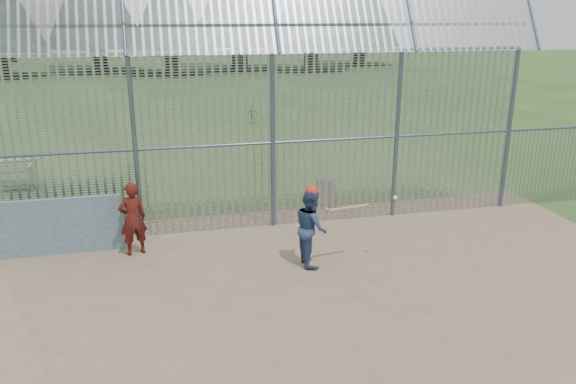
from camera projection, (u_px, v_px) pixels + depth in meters
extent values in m
plane|color=#2D511E|center=(314.00, 295.00, 9.99)|extent=(120.00, 120.00, 0.00)
cube|color=#756047|center=(322.00, 308.00, 9.52)|extent=(14.00, 10.00, 0.02)
cube|color=#38566B|center=(60.00, 226.00, 11.49)|extent=(2.50, 0.12, 1.20)
imported|color=navy|center=(311.00, 227.00, 10.97)|extent=(0.59, 0.75, 1.53)
imported|color=maroon|center=(133.00, 219.00, 11.42)|extent=(0.65, 0.52, 1.54)
imported|color=slate|center=(253.00, 115.00, 25.28)|extent=(0.52, 0.31, 0.84)
sphere|color=red|center=(311.00, 191.00, 10.74)|extent=(0.24, 0.24, 0.24)
cylinder|color=#AA7F4C|center=(348.00, 208.00, 10.86)|extent=(0.85, 0.20, 0.07)
sphere|color=#AA7F4C|center=(327.00, 210.00, 10.76)|extent=(0.09, 0.09, 0.09)
sphere|color=white|center=(395.00, 198.00, 10.89)|extent=(0.09, 0.09, 0.09)
cylinder|color=gray|center=(325.00, 192.00, 14.54)|extent=(0.52, 0.52, 0.70)
cylinder|color=#9EA0A5|center=(325.00, 179.00, 14.43)|extent=(0.56, 0.56, 0.05)
sphere|color=#9EA0A5|center=(325.00, 177.00, 14.42)|extent=(0.10, 0.10, 0.10)
cube|color=gray|center=(34.00, 174.00, 16.16)|extent=(0.06, 0.90, 0.70)
cylinder|color=#47566B|center=(135.00, 150.00, 11.97)|extent=(0.10, 0.10, 4.00)
cylinder|color=#47566B|center=(273.00, 143.00, 12.62)|extent=(0.10, 0.10, 4.00)
cylinder|color=#47566B|center=(397.00, 136.00, 13.28)|extent=(0.10, 0.10, 4.00)
cylinder|color=#47566B|center=(509.00, 131.00, 13.93)|extent=(0.10, 0.10, 4.00)
cylinder|color=#47566B|center=(272.00, 51.00, 12.02)|extent=(12.00, 0.07, 0.07)
cylinder|color=#47566B|center=(273.00, 143.00, 12.62)|extent=(12.00, 0.06, 0.06)
cube|color=gray|center=(273.00, 143.00, 12.62)|extent=(12.00, 0.02, 4.00)
cube|color=gray|center=(275.00, 20.00, 11.47)|extent=(12.00, 0.77, 1.31)
cylinder|color=#47566B|center=(504.00, 169.00, 14.23)|extent=(0.08, 0.08, 2.00)
cylinder|color=#332319|center=(1.00, 57.00, 43.57)|extent=(1.19, 1.19, 3.06)
cylinder|color=#332319|center=(98.00, 51.00, 47.82)|extent=(1.33, 1.33, 3.42)
cylinder|color=#332319|center=(172.00, 56.00, 45.50)|extent=(1.12, 1.12, 2.88)
cylinder|color=#332319|center=(240.00, 49.00, 49.48)|extent=(1.40, 1.40, 3.60)
cylinder|color=#332319|center=(311.00, 51.00, 48.98)|extent=(1.26, 1.26, 3.24)
cylinder|color=#332319|center=(360.00, 49.00, 54.03)|extent=(1.19, 1.19, 3.06)
cube|color=#B2A58C|center=(60.00, 31.00, 60.25)|extent=(8.00, 7.00, 6.00)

